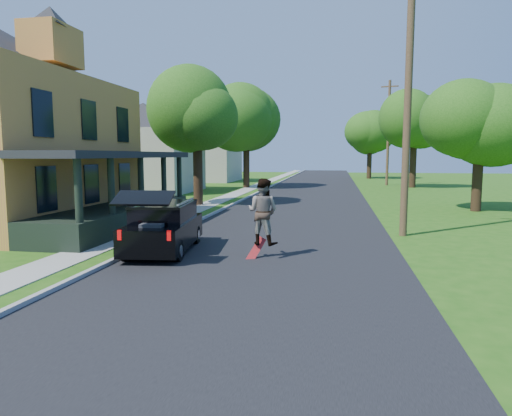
% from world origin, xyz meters
% --- Properties ---
extents(ground, '(140.00, 140.00, 0.00)m').
position_xyz_m(ground, '(0.00, 0.00, 0.00)').
color(ground, '#225410').
rests_on(ground, ground).
extents(street, '(8.00, 120.00, 0.02)m').
position_xyz_m(street, '(0.00, 20.00, 0.00)').
color(street, black).
rests_on(street, ground).
extents(curb, '(0.15, 120.00, 0.12)m').
position_xyz_m(curb, '(-4.05, 20.00, 0.00)').
color(curb, '#969691').
rests_on(curb, ground).
extents(sidewalk, '(1.30, 120.00, 0.03)m').
position_xyz_m(sidewalk, '(-5.60, 20.00, 0.00)').
color(sidewalk, '#9E9D95').
rests_on(sidewalk, ground).
extents(front_walk, '(6.50, 1.20, 0.03)m').
position_xyz_m(front_walk, '(-9.50, 6.00, 0.00)').
color(front_walk, '#9E9D95').
rests_on(front_walk, ground).
extents(neighbor_house_mid, '(12.78, 12.78, 8.30)m').
position_xyz_m(neighbor_house_mid, '(-13.50, 24.00, 4.19)').
color(neighbor_house_mid, '#BDB7A8').
rests_on(neighbor_house_mid, ground).
extents(neighbor_house_far, '(12.78, 12.78, 8.30)m').
position_xyz_m(neighbor_house_far, '(-13.50, 40.00, 4.19)').
color(neighbor_house_far, '#BDB7A8').
rests_on(neighbor_house_far, ground).
extents(black_suv, '(2.11, 4.50, 2.03)m').
position_xyz_m(black_suv, '(-3.20, 1.77, 0.78)').
color(black_suv, black).
rests_on(black_suv, ground).
extents(skateboarder, '(1.10, 0.96, 1.92)m').
position_xyz_m(skateboarder, '(-0.06, 1.50, 1.35)').
color(skateboarder, black).
rests_on(skateboarder, ground).
extents(skateboard, '(0.54, 0.55, 0.74)m').
position_xyz_m(skateboard, '(-0.24, 1.36, 0.22)').
color(skateboard, '#9C0D0E').
rests_on(skateboard, ground).
extents(tree_left_mid, '(5.54, 5.64, 8.06)m').
position_xyz_m(tree_left_mid, '(-6.15, 14.85, 5.47)').
color(tree_left_mid, black).
rests_on(tree_left_mid, ground).
extents(tree_left_far, '(7.08, 7.09, 10.09)m').
position_xyz_m(tree_left_far, '(-6.17, 29.80, 6.57)').
color(tree_left_far, black).
rests_on(tree_left_far, ground).
extents(tree_right_near, '(6.46, 6.20, 7.82)m').
position_xyz_m(tree_right_near, '(9.36, 14.50, 5.11)').
color(tree_right_near, black).
rests_on(tree_right_near, ground).
extents(tree_right_mid, '(5.93, 5.73, 9.58)m').
position_xyz_m(tree_right_mid, '(8.95, 32.82, 6.50)').
color(tree_right_mid, black).
rests_on(tree_right_mid, ground).
extents(tree_right_far, '(6.78, 6.53, 9.50)m').
position_xyz_m(tree_right_far, '(6.11, 48.88, 6.27)').
color(tree_right_far, black).
rests_on(tree_right_far, ground).
extents(utility_pole_near, '(1.66, 0.44, 10.65)m').
position_xyz_m(utility_pole_near, '(4.50, 6.00, 5.48)').
color(utility_pole_near, '#412D1E').
rests_on(utility_pole_near, ground).
extents(utility_pole_far, '(1.63, 0.47, 10.28)m').
position_xyz_m(utility_pole_far, '(7.00, 35.71, 5.29)').
color(utility_pole_far, '#412D1E').
rests_on(utility_pole_far, ground).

